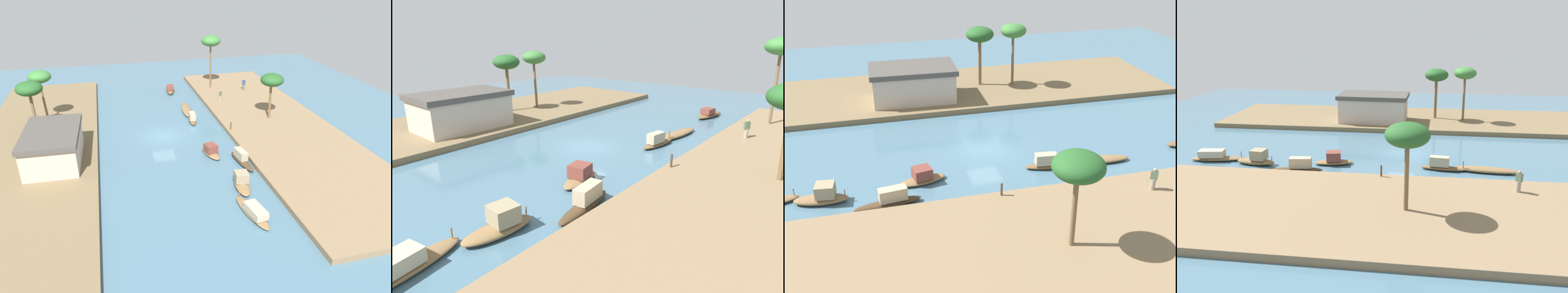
{
  "view_description": "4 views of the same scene",
  "coord_description": "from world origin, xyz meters",
  "views": [
    {
      "loc": [
        -37.71,
        5.64,
        17.7
      ],
      "look_at": [
        -4.43,
        -2.68,
        0.54
      ],
      "focal_mm": 33.48,
      "sensor_mm": 36.0,
      "label": 1
    },
    {
      "loc": [
        -20.01,
        -16.5,
        8.61
      ],
      "look_at": [
        -1.38,
        -1.2,
        0.62
      ],
      "focal_mm": 31.18,
      "sensor_mm": 36.0,
      "label": 2
    },
    {
      "loc": [
        -8.97,
        -32.85,
        17.03
      ],
      "look_at": [
        -0.58,
        -0.8,
        0.63
      ],
      "focal_mm": 43.95,
      "sensor_mm": 36.0,
      "label": 3
    },
    {
      "loc": [
        2.5,
        -38.17,
        11.86
      ],
      "look_at": [
        -2.46,
        -1.94,
        1.14
      ],
      "focal_mm": 38.9,
      "sensor_mm": 36.0,
      "label": 4
    }
  ],
  "objects": [
    {
      "name": "palm_tree_left_near",
      "position": [
        1.25,
        -13.54,
        5.3
      ],
      "size": [
        2.79,
        2.79,
        5.64
      ],
      "color": "brown",
      "rests_on": "riverbank_left"
    },
    {
      "name": "sampan_foreground",
      "position": [
        7.37,
        -4.34,
        0.22
      ],
      "size": [
        5.48,
        1.71,
        0.44
      ],
      "rotation": [
        0.0,
        0.0,
        -0.1
      ],
      "color": "brown",
      "rests_on": "river_water"
    },
    {
      "name": "river_water",
      "position": [
        0.0,
        0.0,
        0.0
      ],
      "size": [
        72.37,
        72.37,
        0.0
      ],
      "primitive_type": "plane",
      "color": "#476B7F",
      "rests_on": "ground"
    },
    {
      "name": "palm_tree_right_short",
      "position": [
        6.55,
        13.15,
        6.03
      ],
      "size": [
        2.61,
        2.61,
        6.35
      ],
      "color": "brown",
      "rests_on": "riverbank_right"
    },
    {
      "name": "riverside_building",
      "position": [
        -4.1,
        11.28,
        2.16
      ],
      "size": [
        8.26,
        5.37,
        3.25
      ],
      "rotation": [
        0.0,
        0.0,
        -0.03
      ],
      "color": "#C6B29E",
      "rests_on": "riverbank_right"
    },
    {
      "name": "sampan_open_hull",
      "position": [
        3.68,
        -4.26,
        0.43
      ],
      "size": [
        3.79,
        1.29,
        1.16
      ],
      "rotation": [
        0.0,
        0.0,
        -0.11
      ],
      "color": "brown",
      "rests_on": "river_water"
    },
    {
      "name": "riverbank_right",
      "position": [
        0.0,
        13.64,
        0.25
      ],
      "size": [
        45.1,
        12.59,
        0.51
      ],
      "primitive_type": "cube",
      "color": "brown",
      "rests_on": "ground"
    },
    {
      "name": "sampan_upstream_small",
      "position": [
        -12.17,
        -4.94,
        0.49
      ],
      "size": [
        3.6,
        1.63,
        1.36
      ],
      "rotation": [
        0.0,
        0.0,
        -0.11
      ],
      "color": "brown",
      "rests_on": "river_water"
    },
    {
      "name": "sampan_with_red_awning",
      "position": [
        -8.0,
        -6.49,
        0.49
      ],
      "size": [
        4.43,
        1.42,
        1.3
      ],
      "rotation": [
        0.0,
        0.0,
        0.13
      ],
      "color": "#47331E",
      "rests_on": "river_water"
    },
    {
      "name": "person_by_mooring",
      "position": [
        8.85,
        -9.57,
        1.22
      ],
      "size": [
        0.49,
        0.48,
        1.57
      ],
      "rotation": [
        0.0,
        0.0,
        2.41
      ],
      "color": "gray",
      "rests_on": "riverbank_left"
    },
    {
      "name": "riverbank_left",
      "position": [
        0.0,
        -13.64,
        0.25
      ],
      "size": [
        45.1,
        12.59,
        0.51
      ],
      "primitive_type": "cube",
      "color": "#846B4C",
      "rests_on": "ground"
    },
    {
      "name": "sampan_midstream",
      "position": [
        -5.57,
        -4.02,
        0.43
      ],
      "size": [
        3.51,
        1.84,
        1.15
      ],
      "rotation": [
        0.0,
        0.0,
        0.2
      ],
      "color": "brown",
      "rests_on": "river_water"
    },
    {
      "name": "palm_tree_right_tall",
      "position": [
        3.21,
        13.86,
        5.68
      ],
      "size": [
        2.83,
        2.83,
        6.07
      ],
      "color": "brown",
      "rests_on": "riverbank_right"
    },
    {
      "name": "mooring_post",
      "position": [
        -0.98,
        -7.78,
        0.95
      ],
      "size": [
        0.14,
        0.14,
        0.89
      ],
      "primitive_type": "cylinder",
      "color": "#4C3823",
      "rests_on": "riverbank_left"
    }
  ]
}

